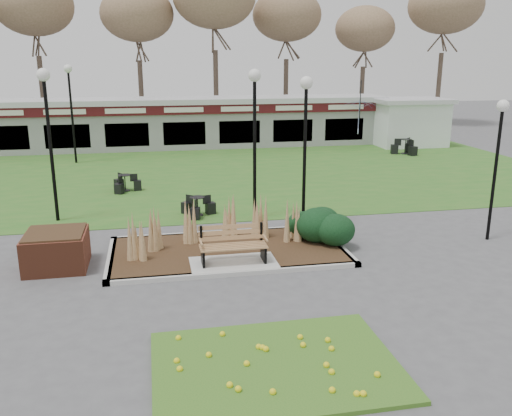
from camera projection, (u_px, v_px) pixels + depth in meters
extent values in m
plane|color=#515154|center=(235.00, 269.00, 13.68)|extent=(100.00, 100.00, 0.00)
cube|color=#2C6B21|center=(195.00, 173.00, 25.03)|extent=(34.00, 16.00, 0.02)
cube|color=#356E1F|center=(276.00, 366.00, 9.32)|extent=(4.20, 3.00, 0.08)
cube|color=#362715|center=(228.00, 251.00, 14.80)|extent=(6.22, 3.22, 0.12)
cube|color=#B7B7B2|center=(237.00, 273.00, 13.28)|extent=(6.40, 0.18, 0.12)
cube|color=#B7B7B2|center=(220.00, 233.00, 16.32)|extent=(6.40, 0.18, 0.12)
cube|color=#B7B7B2|center=(111.00, 259.00, 14.22)|extent=(0.18, 3.40, 0.12)
cube|color=#B7B7B2|center=(336.00, 244.00, 15.37)|extent=(0.18, 3.40, 0.12)
cube|color=#B7B7B2|center=(234.00, 265.00, 13.80)|extent=(2.20, 1.20, 0.13)
cone|color=#A78153|center=(156.00, 229.00, 14.66)|extent=(0.36, 0.36, 1.15)
cone|color=#A78153|center=(192.00, 222.00, 15.22)|extent=(0.36, 0.36, 1.15)
cone|color=#A78153|center=(229.00, 218.00, 15.61)|extent=(0.36, 0.36, 1.15)
cone|color=#A78153|center=(261.00, 218.00, 15.59)|extent=(0.36, 0.36, 1.15)
cone|color=#A78153|center=(292.00, 221.00, 15.36)|extent=(0.36, 0.36, 1.15)
cone|color=#A78153|center=(137.00, 239.00, 13.81)|extent=(0.36, 0.36, 1.15)
ellipsoid|color=black|center=(317.00, 225.00, 15.33)|extent=(1.21, 1.10, 0.99)
ellipsoid|color=black|center=(335.00, 230.00, 15.03)|extent=(1.10, 1.00, 0.90)
ellipsoid|color=black|center=(322.00, 221.00, 15.87)|extent=(1.06, 0.96, 0.86)
ellipsoid|color=black|center=(302.00, 224.00, 15.77)|extent=(0.92, 0.84, 0.76)
cube|color=#A17549|center=(233.00, 246.00, 13.67)|extent=(1.70, 0.57, 0.04)
cube|color=#A17549|center=(231.00, 232.00, 13.89)|extent=(1.70, 0.13, 0.44)
cube|color=black|center=(203.00, 257.00, 13.59)|extent=(0.06, 0.55, 0.42)
cube|color=black|center=(264.00, 253.00, 13.87)|extent=(0.06, 0.55, 0.42)
cube|color=black|center=(201.00, 235.00, 13.74)|extent=(0.06, 0.06, 0.50)
cube|color=black|center=(261.00, 232.00, 14.03)|extent=(0.06, 0.06, 0.50)
cube|color=#A17549|center=(201.00, 242.00, 13.45)|extent=(0.05, 0.50, 0.04)
cube|color=#A17549|center=(265.00, 238.00, 13.76)|extent=(0.05, 0.50, 0.04)
cube|color=brown|center=(57.00, 251.00, 13.69)|extent=(1.50, 1.50, 0.90)
cube|color=#362715|center=(55.00, 233.00, 13.57)|extent=(1.40, 1.40, 0.06)
cube|color=#99989B|center=(183.00, 125.00, 32.25)|extent=(24.00, 3.00, 2.60)
cube|color=#4B1014|center=(184.00, 110.00, 30.50)|extent=(24.00, 0.18, 0.55)
cube|color=silver|center=(182.00, 100.00, 31.86)|extent=(24.60, 3.40, 0.30)
cube|color=silver|center=(184.00, 110.00, 30.40)|extent=(22.00, 0.02, 0.28)
cube|color=black|center=(184.00, 133.00, 30.96)|extent=(22.00, 0.10, 1.30)
cube|color=white|center=(408.00, 124.00, 32.85)|extent=(4.00, 3.00, 2.60)
cube|color=silver|center=(410.00, 100.00, 32.48)|extent=(4.40, 3.40, 0.25)
cylinder|color=#47382B|center=(45.00, 96.00, 37.81)|extent=(0.36, 0.36, 5.17)
ellipsoid|color=brown|center=(36.00, 8.00, 36.26)|extent=(5.24, 5.24, 3.93)
cylinder|color=#47382B|center=(133.00, 95.00, 38.92)|extent=(0.36, 0.36, 5.17)
ellipsoid|color=brown|center=(128.00, 9.00, 37.37)|extent=(5.24, 5.24, 3.93)
cylinder|color=#47382B|center=(216.00, 94.00, 40.03)|extent=(0.36, 0.36, 5.17)
ellipsoid|color=brown|center=(214.00, 11.00, 38.47)|extent=(5.24, 5.24, 3.93)
cylinder|color=#47382B|center=(294.00, 93.00, 41.13)|extent=(0.36, 0.36, 5.17)
ellipsoid|color=brown|center=(296.00, 12.00, 39.58)|extent=(5.24, 5.24, 3.93)
cylinder|color=#47382B|center=(369.00, 92.00, 42.24)|extent=(0.36, 0.36, 5.17)
ellipsoid|color=brown|center=(373.00, 13.00, 40.69)|extent=(5.24, 5.24, 3.93)
cylinder|color=#47382B|center=(439.00, 91.00, 43.35)|extent=(0.36, 0.36, 5.17)
ellipsoid|color=brown|center=(446.00, 15.00, 41.80)|extent=(5.24, 5.24, 3.93)
cylinder|color=black|center=(255.00, 152.00, 17.50)|extent=(0.11, 0.11, 4.45)
sphere|color=white|center=(255.00, 75.00, 16.86)|extent=(0.40, 0.40, 0.40)
cylinder|color=black|center=(494.00, 177.00, 15.45)|extent=(0.09, 0.09, 3.74)
sphere|color=white|center=(503.00, 106.00, 14.91)|extent=(0.34, 0.34, 0.34)
cylinder|color=black|center=(51.00, 153.00, 17.15)|extent=(0.11, 0.11, 4.48)
sphere|color=white|center=(43.00, 75.00, 16.51)|extent=(0.40, 0.40, 0.40)
cylinder|color=black|center=(305.00, 160.00, 16.63)|extent=(0.11, 0.11, 4.28)
sphere|color=white|center=(306.00, 83.00, 16.02)|extent=(0.38, 0.38, 0.38)
cylinder|color=black|center=(72.00, 119.00, 26.96)|extent=(0.11, 0.11, 4.48)
sphere|color=white|center=(68.00, 69.00, 26.31)|extent=(0.40, 0.40, 0.40)
cylinder|color=black|center=(198.00, 215.00, 18.31)|extent=(0.38, 0.38, 0.03)
cylinder|color=black|center=(198.00, 206.00, 18.23)|extent=(0.04, 0.04, 0.61)
cylinder|color=black|center=(197.00, 197.00, 18.15)|extent=(0.51, 0.51, 0.02)
cube|color=black|center=(211.00, 208.00, 18.47)|extent=(0.36, 0.36, 0.39)
cube|color=black|center=(187.00, 208.00, 18.51)|extent=(0.41, 0.41, 0.39)
cube|color=black|center=(195.00, 213.00, 17.81)|extent=(0.35, 0.35, 0.39)
cylinder|color=black|center=(126.00, 190.00, 21.68)|extent=(0.38, 0.38, 0.03)
cylinder|color=black|center=(125.00, 183.00, 21.60)|extent=(0.04, 0.04, 0.63)
cylinder|color=black|center=(125.00, 175.00, 21.51)|extent=(0.52, 0.52, 0.02)
cube|color=black|center=(138.00, 185.00, 21.75)|extent=(0.31, 0.31, 0.40)
cube|color=black|center=(119.00, 184.00, 21.96)|extent=(0.41, 0.41, 0.40)
cube|color=black|center=(119.00, 189.00, 21.19)|extent=(0.40, 0.40, 0.40)
cylinder|color=black|center=(405.00, 154.00, 30.08)|extent=(0.48, 0.48, 0.03)
cylinder|color=black|center=(405.00, 147.00, 29.98)|extent=(0.05, 0.05, 0.78)
cylinder|color=black|center=(406.00, 139.00, 29.87)|extent=(0.65, 0.65, 0.03)
cube|color=black|center=(409.00, 148.00, 30.50)|extent=(0.52, 0.52, 0.50)
cube|color=black|center=(394.00, 149.00, 30.06)|extent=(0.45, 0.45, 0.50)
cube|color=black|center=(413.00, 151.00, 29.50)|extent=(0.45, 0.45, 0.50)
cylinder|color=black|center=(359.00, 128.00, 32.32)|extent=(0.06, 0.06, 2.20)
imported|color=#334EB3|center=(359.00, 117.00, 32.14)|extent=(2.88, 2.90, 2.04)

